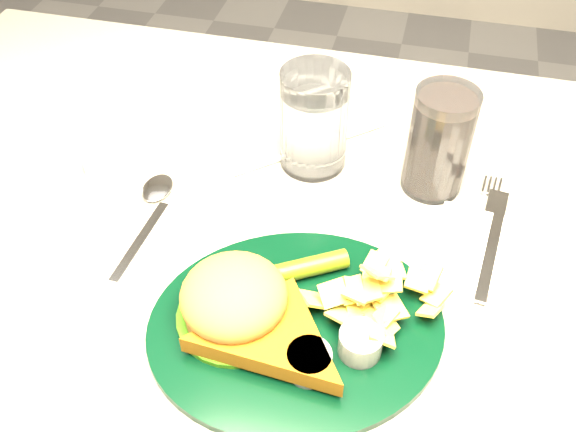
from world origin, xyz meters
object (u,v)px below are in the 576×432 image
table (297,409)px  fork_napkin (490,249)px  water_glass (314,120)px  cola_glass (439,142)px  dinner_plate (296,309)px

table → fork_napkin: (0.20, 0.03, 0.38)m
fork_napkin → water_glass: bearing=161.8°
cola_glass → fork_napkin: 0.13m
dinner_plate → fork_napkin: bearing=18.0°
table → dinner_plate: size_ratio=4.18×
water_glass → fork_napkin: water_glass is taller
dinner_plate → fork_napkin: (0.18, 0.14, -0.03)m
dinner_plate → fork_napkin: dinner_plate is taller
cola_glass → table: bearing=-135.3°
water_glass → cola_glass: cola_glass is taller
table → dinner_plate: bearing=-79.2°
table → water_glass: 0.46m
table → fork_napkin: size_ratio=7.06×
cola_glass → dinner_plate: bearing=-114.4°
cola_glass → fork_napkin: bearing=-53.1°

